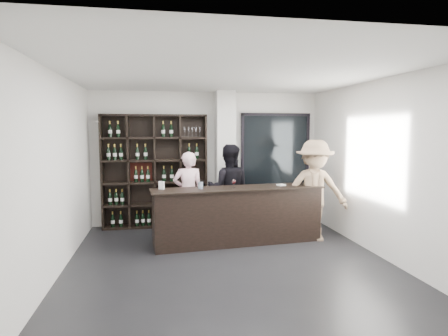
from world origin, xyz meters
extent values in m
cube|color=black|center=(0.00, 0.00, -0.01)|extent=(5.00, 5.50, 0.01)
cube|color=silver|center=(0.35, 2.47, 1.45)|extent=(0.40, 0.40, 2.90)
cube|color=black|center=(1.55, 2.69, 1.40)|extent=(1.60, 0.08, 2.10)
cube|color=black|center=(1.55, 2.69, 1.40)|extent=(1.48, 0.02, 1.98)
cube|color=black|center=(0.35, 1.10, 0.50)|extent=(3.06, 0.57, 1.00)
cube|color=black|center=(0.35, 1.10, 1.02)|extent=(3.14, 0.65, 0.03)
imported|color=#FFCAD5|center=(-0.50, 1.85, 0.83)|extent=(0.63, 0.43, 1.65)
imported|color=black|center=(0.31, 1.85, 0.90)|extent=(0.99, 0.84, 1.79)
imported|color=#977A5D|center=(1.80, 1.05, 0.95)|extent=(1.33, 0.92, 1.90)
cylinder|color=silver|center=(-0.34, 1.07, 1.10)|extent=(0.12, 0.12, 0.12)
cube|color=white|center=(1.20, 1.21, 1.04)|extent=(0.17, 0.17, 0.02)
cube|color=white|center=(-1.02, 1.14, 1.10)|extent=(0.10, 0.08, 0.14)
camera|label=1|loc=(-1.06, -5.47, 2.08)|focal=30.00mm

